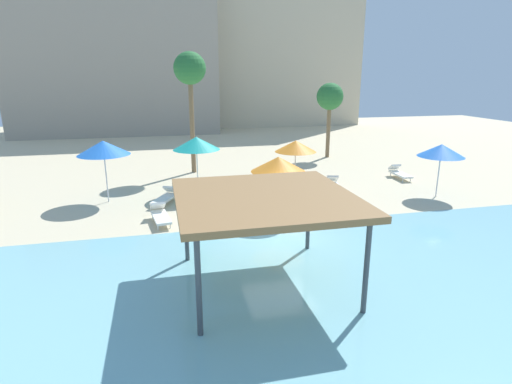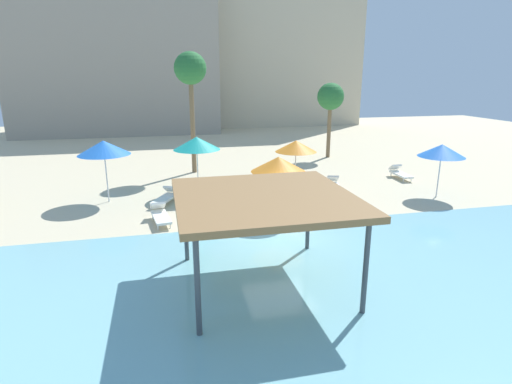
{
  "view_description": "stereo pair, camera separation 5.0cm",
  "coord_description": "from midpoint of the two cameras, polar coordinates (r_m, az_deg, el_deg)",
  "views": [
    {
      "loc": [
        -4.07,
        -13.67,
        5.9
      ],
      "look_at": [
        -0.41,
        2.0,
        1.3
      ],
      "focal_mm": 29.01,
      "sensor_mm": 36.0,
      "label": 1
    },
    {
      "loc": [
        -4.02,
        -13.68,
        5.9
      ],
      "look_at": [
        -0.41,
        2.0,
        1.3
      ],
      "focal_mm": 29.01,
      "sensor_mm": 36.0,
      "label": 2
    }
  ],
  "objects": [
    {
      "name": "lounge_chair_2",
      "position": [
        17.5,
        -12.98,
        -3.02
      ],
      "size": [
        0.87,
        1.96,
        0.74
      ],
      "rotation": [
        0.0,
        0.0,
        -1.42
      ],
      "color": "white",
      "rests_on": "ground"
    },
    {
      "name": "beach_umbrella_teal_5",
      "position": [
        20.72,
        -8.12,
        6.67
      ],
      "size": [
        2.32,
        2.32,
        2.93
      ],
      "color": "silver",
      "rests_on": "ground"
    },
    {
      "name": "palm_tree_1",
      "position": [
        25.46,
        -8.98,
        16.06
      ],
      "size": [
        1.9,
        1.9,
        7.18
      ],
      "color": "brown",
      "rests_on": "ground"
    },
    {
      "name": "hotel_block_0",
      "position": [
        46.28,
        -18.62,
        16.72
      ],
      "size": [
        19.82,
        8.55,
        14.3
      ],
      "primitive_type": "cube",
      "color": "#9E9384",
      "rests_on": "ground"
    },
    {
      "name": "beach_umbrella_blue_3",
      "position": [
        20.5,
        -20.2,
        5.75
      ],
      "size": [
        2.4,
        2.4,
        2.95
      ],
      "color": "silver",
      "rests_on": "ground"
    },
    {
      "name": "ground_plane",
      "position": [
        15.43,
        3.26,
        -6.55
      ],
      "size": [
        80.0,
        80.0,
        0.0
      ],
      "primitive_type": "plane",
      "color": "beige"
    },
    {
      "name": "lounge_chair_0",
      "position": [
        21.95,
        10.78,
        0.97
      ],
      "size": [
        1.04,
        1.98,
        0.74
      ],
      "rotation": [
        0.0,
        0.0,
        -1.81
      ],
      "color": "white",
      "rests_on": "ground"
    },
    {
      "name": "beach_umbrella_blue_1",
      "position": [
        22.07,
        24.3,
        5.23
      ],
      "size": [
        2.22,
        2.22,
        2.63
      ],
      "color": "silver",
      "rests_on": "ground"
    },
    {
      "name": "palm_tree_0",
      "position": [
        30.55,
        10.29,
        12.65
      ],
      "size": [
        1.9,
        1.9,
        5.32
      ],
      "color": "brown",
      "rests_on": "ground"
    },
    {
      "name": "lounge_chair_3",
      "position": [
        25.68,
        19.26,
        2.53
      ],
      "size": [
        0.7,
        1.93,
        0.74
      ],
      "rotation": [
        0.0,
        0.0,
        -1.62
      ],
      "color": "white",
      "rests_on": "ground"
    },
    {
      "name": "hotel_block_1",
      "position": [
        52.33,
        3.17,
        21.0
      ],
      "size": [
        18.09,
        8.25,
        21.03
      ],
      "primitive_type": "cube",
      "color": "beige",
      "rests_on": "ground"
    },
    {
      "name": "lounge_chair_1",
      "position": [
        19.96,
        -12.23,
        -0.62
      ],
      "size": [
        1.38,
        1.97,
        0.74
      ],
      "rotation": [
        0.0,
        0.0,
        -2.03
      ],
      "color": "white",
      "rests_on": "ground"
    },
    {
      "name": "beach_umbrella_orange_4",
      "position": [
        17.1,
        3.19,
        3.84
      ],
      "size": [
        2.28,
        2.28,
        2.64
      ],
      "color": "silver",
      "rests_on": "ground"
    },
    {
      "name": "lagoon_water",
      "position": [
        11.04,
        11.18,
        -16.57
      ],
      "size": [
        44.0,
        13.5,
        0.04
      ],
      "primitive_type": "cube",
      "color": "#7AB7C1",
      "rests_on": "ground"
    },
    {
      "name": "shade_pavilion",
      "position": [
        11.37,
        1.29,
        -1.12
      ],
      "size": [
        4.85,
        4.85,
        2.71
      ],
      "color": "#42474C",
      "rests_on": "ground"
    },
    {
      "name": "beach_umbrella_orange_2",
      "position": [
        21.01,
        5.6,
        6.3
      ],
      "size": [
        2.09,
        2.09,
        2.69
      ],
      "color": "silver",
      "rests_on": "ground"
    }
  ]
}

